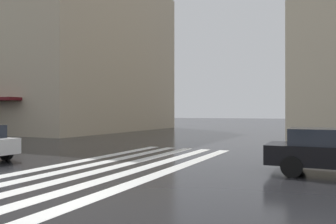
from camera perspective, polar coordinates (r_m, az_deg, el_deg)
name	(u,v)px	position (r m, az deg, el deg)	size (l,w,h in m)	color
ground_plane	(79,200)	(7.50, -15.29, -14.69)	(220.00, 220.00, 0.00)	black
zebra_crossing	(116,166)	(11.71, -9.01, -9.40)	(13.00, 4.50, 0.01)	silver
haussmann_block_mid	(40,47)	(42.30, -21.57, 10.49)	(21.15, 26.10, 19.84)	tan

